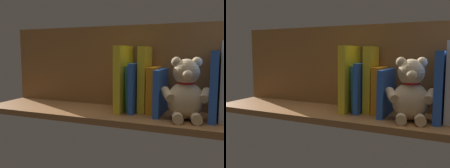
% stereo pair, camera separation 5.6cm
% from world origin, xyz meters
% --- Properties ---
extents(ground_plane, '(1.03, 0.26, 0.02)m').
position_xyz_m(ground_plane, '(0.00, 0.00, -0.01)').
color(ground_plane, brown).
extents(shelf_back_panel, '(1.03, 0.02, 0.33)m').
position_xyz_m(shelf_back_panel, '(0.00, -0.11, 0.16)').
color(shelf_back_panel, brown).
rests_on(shelf_back_panel, ground_plane).
extents(book_1, '(0.02, 0.16, 0.22)m').
position_xyz_m(book_1, '(-0.35, -0.02, 0.11)').
color(book_1, blue).
rests_on(book_1, ground_plane).
extents(teddy_bear, '(0.16, 0.15, 0.20)m').
position_xyz_m(teddy_bear, '(-0.27, 0.02, 0.09)').
color(teddy_bear, '#D1B284').
rests_on(teddy_bear, ground_plane).
extents(book_2, '(0.02, 0.16, 0.16)m').
position_xyz_m(book_2, '(-0.18, -0.02, 0.08)').
color(book_2, blue).
rests_on(book_2, ground_plane).
extents(book_3, '(0.03, 0.11, 0.17)m').
position_xyz_m(book_3, '(-0.15, -0.04, 0.08)').
color(book_3, orange).
rests_on(book_3, ground_plane).
extents(book_4, '(0.03, 0.10, 0.24)m').
position_xyz_m(book_4, '(-0.11, -0.05, 0.12)').
color(book_4, yellow).
rests_on(book_4, ground_plane).
extents(book_5, '(0.02, 0.14, 0.18)m').
position_xyz_m(book_5, '(-0.09, -0.03, 0.09)').
color(book_5, blue).
rests_on(book_5, ground_plane).
extents(book_6, '(0.02, 0.11, 0.17)m').
position_xyz_m(book_6, '(-0.06, -0.04, 0.09)').
color(book_6, teal).
rests_on(book_6, ground_plane).
extents(book_7, '(0.03, 0.15, 0.24)m').
position_xyz_m(book_7, '(-0.04, -0.02, 0.12)').
color(book_7, yellow).
rests_on(book_7, ground_plane).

